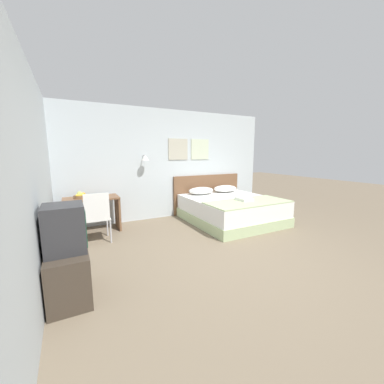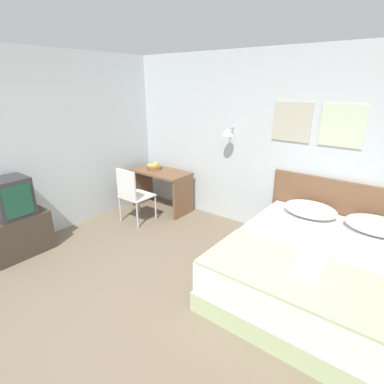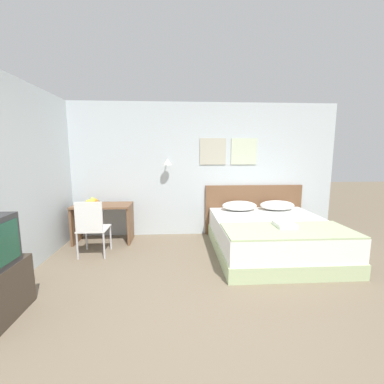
{
  "view_description": "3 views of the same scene",
  "coord_description": "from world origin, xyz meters",
  "views": [
    {
      "loc": [
        -2.13,
        -2.62,
        1.62
      ],
      "look_at": [
        -0.04,
        1.35,
        0.86
      ],
      "focal_mm": 22.0,
      "sensor_mm": 36.0,
      "label": 1
    },
    {
      "loc": [
        1.79,
        -1.24,
        2.2
      ],
      "look_at": [
        -0.23,
        1.38,
        0.98
      ],
      "focal_mm": 28.0,
      "sensor_mm": 36.0,
      "label": 2
    },
    {
      "loc": [
        -0.38,
        -2.3,
        1.67
      ],
      "look_at": [
        -0.14,
        1.69,
        1.06
      ],
      "focal_mm": 24.0,
      "sensor_mm": 36.0,
      "label": 3
    }
  ],
  "objects": [
    {
      "name": "wall_back",
      "position": [
        0.01,
        2.87,
        1.33
      ],
      "size": [
        5.69,
        0.31,
        2.65
      ],
      "color": "silver",
      "rests_on": "ground_plane"
    },
    {
      "name": "throw_blanket",
      "position": [
        1.21,
        1.14,
        0.58
      ],
      "size": [
        1.83,
        0.83,
        0.02
      ],
      "color": "#B2C693",
      "rests_on": "bed"
    },
    {
      "name": "pillow_right",
      "position": [
        1.58,
        2.5,
        0.66
      ],
      "size": [
        0.67,
        0.46,
        0.18
      ],
      "color": "white",
      "rests_on": "bed"
    },
    {
      "name": "bed",
      "position": [
        1.21,
        1.75,
        0.28
      ],
      "size": [
        1.88,
        2.08,
        0.57
      ],
      "color": "#B2C693",
      "rests_on": "ground_plane"
    },
    {
      "name": "desk",
      "position": [
        -1.76,
        2.47,
        0.49
      ],
      "size": [
        1.05,
        0.56,
        0.72
      ],
      "color": "brown",
      "rests_on": "ground_plane"
    },
    {
      "name": "fruit_bowl",
      "position": [
        -1.95,
        2.5,
        0.76
      ],
      "size": [
        0.27,
        0.27,
        0.13
      ],
      "color": "brown",
      "rests_on": "desk"
    },
    {
      "name": "ground_plane",
      "position": [
        0.0,
        0.0,
        0.0
      ],
      "size": [
        24.0,
        24.0,
        0.0
      ],
      "primitive_type": "plane",
      "color": "#756651"
    },
    {
      "name": "desk_chair",
      "position": [
        -1.74,
        1.75,
        0.54
      ],
      "size": [
        0.45,
        0.45,
        0.92
      ],
      "color": "white",
      "rests_on": "ground_plane"
    },
    {
      "name": "headboard",
      "position": [
        1.21,
        2.81,
        0.51
      ],
      "size": [
        2.0,
        0.06,
        1.02
      ],
      "color": "brown",
      "rests_on": "ground_plane"
    },
    {
      "name": "folded_towel_near_foot",
      "position": [
        1.21,
        1.29,
        0.62
      ],
      "size": [
        0.27,
        0.33,
        0.06
      ],
      "color": "white",
      "rests_on": "throw_blanket"
    },
    {
      "name": "pillow_left",
      "position": [
        0.83,
        2.5,
        0.66
      ],
      "size": [
        0.67,
        0.46,
        0.18
      ],
      "color": "white",
      "rests_on": "bed"
    }
  ]
}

